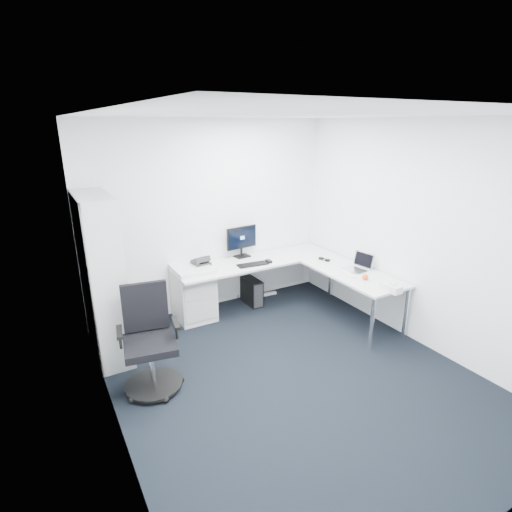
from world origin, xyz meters
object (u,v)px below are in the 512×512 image
l_desk (268,291)px  bookshelf (102,278)px  task_chair (150,342)px  laptop (355,263)px  monitor (242,241)px

l_desk → bookshelf: size_ratio=1.28×
task_chair → l_desk: bearing=34.2°
l_desk → bookshelf: bearing=178.7°
bookshelf → laptop: (3.12, -0.74, -0.13)m
l_desk → laptop: (0.94, -0.69, 0.47)m
l_desk → monitor: size_ratio=4.92×
task_chair → monitor: 2.37m
task_chair → laptop: task_chair is taller
bookshelf → monitor: bookshelf is taller
l_desk → monitor: 0.84m
task_chair → laptop: bearing=13.4°
laptop → monitor: bearing=120.9°
monitor → laptop: monitor is taller
l_desk → laptop: size_ratio=7.62×
task_chair → laptop: 2.89m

